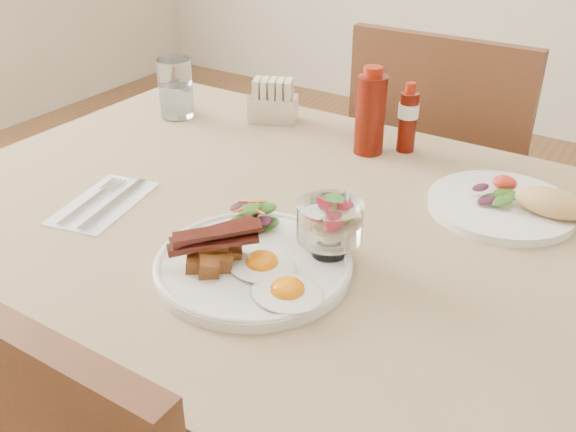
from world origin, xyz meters
name	(u,v)px	position (x,y,z in m)	size (l,w,h in m)	color
table	(309,264)	(0.00, 0.00, 0.66)	(1.33, 0.88, 0.75)	brown
chair_far	(442,187)	(0.00, 0.66, 0.52)	(0.42, 0.42, 0.93)	brown
main_plate	(253,265)	(0.01, -0.17, 0.76)	(0.28, 0.28, 0.02)	white
fried_eggs	(274,277)	(0.06, -0.19, 0.78)	(0.17, 0.13, 0.03)	white
bacon_potato_pile	(213,249)	(-0.03, -0.21, 0.80)	(0.11, 0.12, 0.06)	brown
side_salad	(254,218)	(-0.04, -0.09, 0.79)	(0.08, 0.07, 0.04)	#1F4913
fruit_cup	(330,222)	(0.09, -0.09, 0.82)	(0.09, 0.09, 0.09)	white
second_plate	(514,204)	(0.27, 0.20, 0.77)	(0.26, 0.24, 0.06)	white
ketchup_bottle	(370,113)	(-0.04, 0.29, 0.83)	(0.07, 0.07, 0.17)	#500C04
hot_sauce_bottle	(408,118)	(0.02, 0.34, 0.82)	(0.04, 0.04, 0.14)	#500C04
sugar_caddy	(273,103)	(-0.29, 0.33, 0.79)	(0.12, 0.09, 0.09)	silver
water_glass	(176,92)	(-0.49, 0.24, 0.81)	(0.07, 0.07, 0.13)	white
napkin_cutlery	(104,203)	(-0.32, -0.14, 0.75)	(0.15, 0.21, 0.01)	white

